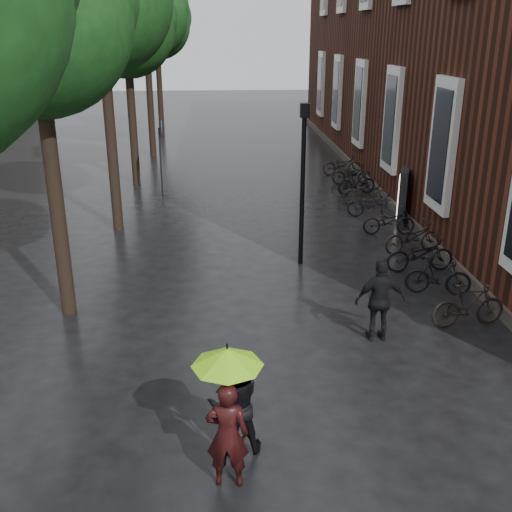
{
  "coord_description": "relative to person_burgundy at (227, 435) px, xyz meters",
  "views": [
    {
      "loc": [
        -0.68,
        -5.39,
        5.93
      ],
      "look_at": [
        0.04,
        6.0,
        1.62
      ],
      "focal_mm": 42.0,
      "sensor_mm": 36.0,
      "label": 1
    }
  ],
  "objects": [
    {
      "name": "person_burgundy",
      "position": [
        0.0,
        0.0,
        0.0
      ],
      "size": [
        0.62,
        0.44,
        1.61
      ],
      "primitive_type": "imported",
      "rotation": [
        0.0,
        0.0,
        3.05
      ],
      "color": "black",
      "rests_on": "ground"
    },
    {
      "name": "street_trees",
      "position": [
        -3.35,
        14.58,
        5.53
      ],
      "size": [
        4.33,
        34.03,
        8.91
      ],
      "color": "black",
      "rests_on": "ground"
    },
    {
      "name": "lime_umbrella",
      "position": [
        0.02,
        0.38,
        0.98
      ],
      "size": [
        1.01,
        1.01,
        1.49
      ],
      "rotation": [
        0.0,
        0.0,
        -0.19
      ],
      "color": "black",
      "rests_on": "ground"
    },
    {
      "name": "pedestrian_walking",
      "position": [
        3.14,
        3.99,
        0.06
      ],
      "size": [
        1.03,
        0.46,
        1.73
      ],
      "primitive_type": "imported",
      "rotation": [
        0.0,
        0.0,
        3.18
      ],
      "color": "black",
      "rests_on": "ground"
    },
    {
      "name": "brick_building",
      "position": [
        11.11,
        18.13,
        5.19
      ],
      "size": [
        10.2,
        33.2,
        12.0
      ],
      "color": "#38160F",
      "rests_on": "ground"
    },
    {
      "name": "lamp_post",
      "position": [
        2.13,
        8.29,
        1.78
      ],
      "size": [
        0.22,
        0.22,
        4.25
      ],
      "rotation": [
        0.0,
        0.0,
        -0.1
      ],
      "color": "black",
      "rests_on": "ground"
    },
    {
      "name": "parked_bicycles",
      "position": [
        5.24,
        11.54,
        -0.35
      ],
      "size": [
        2.09,
        14.96,
        0.98
      ],
      "color": "black",
      "rests_on": "ground"
    },
    {
      "name": "cycle_sign",
      "position": [
        -2.14,
        15.67,
        1.07
      ],
      "size": [
        0.15,
        0.51,
        2.83
      ],
      "rotation": [
        0.0,
        0.0,
        0.1
      ],
      "color": "#262628",
      "rests_on": "ground"
    },
    {
      "name": "person_black",
      "position": [
        0.12,
        0.71,
        0.02
      ],
      "size": [
        0.89,
        0.74,
        1.65
      ],
      "primitive_type": "imported",
      "rotation": [
        0.0,
        0.0,
        3.29
      ],
      "color": "black",
      "rests_on": "ground"
    },
    {
      "name": "ad_lightbox",
      "position": [
        5.96,
        11.85,
        0.08
      ],
      "size": [
        0.27,
        1.17,
        1.76
      ],
      "rotation": [
        0.0,
        0.0,
        -0.37
      ],
      "color": "black",
      "rests_on": "ground"
    }
  ]
}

